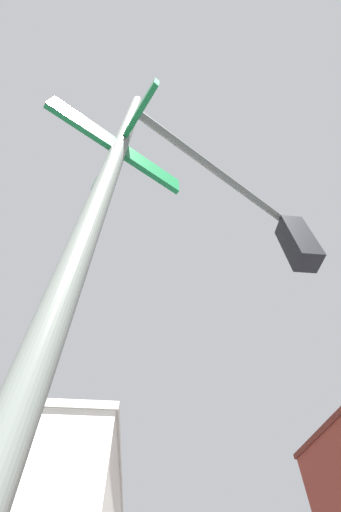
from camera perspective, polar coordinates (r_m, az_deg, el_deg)
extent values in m
cylinder|color=#474C47|center=(1.40, -16.16, 3.30)|extent=(0.12, 0.12, 5.44)
cylinder|color=#474C47|center=(3.77, 9.37, 15.30)|extent=(2.13, 1.30, 0.09)
cube|color=black|center=(4.00, 23.16, 2.38)|extent=(0.28, 0.28, 0.80)
sphere|color=red|center=(4.29, 23.35, 3.42)|extent=(0.18, 0.18, 0.18)
sphere|color=orange|center=(4.10, 24.43, 1.38)|extent=(0.18, 0.18, 0.18)
sphere|color=green|center=(3.92, 25.60, -0.86)|extent=(0.18, 0.18, 0.18)
cube|color=#0F5128|center=(2.43, -9.81, 19.65)|extent=(0.97, 0.59, 0.20)
cube|color=#0F5128|center=(2.63, -9.13, 21.25)|extent=(0.54, 0.88, 0.20)
cube|color=gray|center=(28.89, -27.93, -32.53)|extent=(15.69, 22.05, 0.40)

